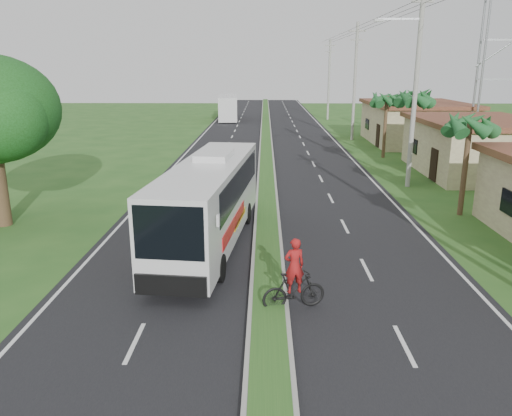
{
  "coord_description": "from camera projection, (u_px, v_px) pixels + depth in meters",
  "views": [
    {
      "loc": [
        -0.14,
        -11.48,
        6.94
      ],
      "look_at": [
        -0.45,
        6.67,
        1.8
      ],
      "focal_mm": 35.0,
      "sensor_mm": 36.0,
      "label": 1
    }
  ],
  "objects": [
    {
      "name": "ground",
      "position": [
        269.0,
        345.0,
        12.93
      ],
      "size": [
        180.0,
        180.0,
        0.0
      ],
      "primitive_type": "plane",
      "color": "#27531E",
      "rests_on": "ground"
    },
    {
      "name": "road_asphalt",
      "position": [
        267.0,
        179.0,
        32.17
      ],
      "size": [
        14.0,
        160.0,
        0.02
      ],
      "primitive_type": "cube",
      "color": "black",
      "rests_on": "ground"
    },
    {
      "name": "median_strip",
      "position": [
        267.0,
        177.0,
        32.14
      ],
      "size": [
        1.2,
        160.0,
        0.18
      ],
      "color": "gray",
      "rests_on": "ground"
    },
    {
      "name": "lane_edge_left",
      "position": [
        163.0,
        178.0,
        32.28
      ],
      "size": [
        0.12,
        160.0,
        0.01
      ],
      "primitive_type": "cube",
      "color": "silver",
      "rests_on": "ground"
    },
    {
      "name": "lane_edge_right",
      "position": [
        371.0,
        179.0,
        32.06
      ],
      "size": [
        0.12,
        160.0,
        0.01
      ],
      "primitive_type": "cube",
      "color": "silver",
      "rests_on": "ground"
    },
    {
      "name": "shop_mid",
      "position": [
        476.0,
        146.0,
        33.36
      ],
      "size": [
        7.6,
        10.6,
        3.67
      ],
      "color": "tan",
      "rests_on": "ground"
    },
    {
      "name": "shop_far",
      "position": [
        415.0,
        122.0,
        46.81
      ],
      "size": [
        8.6,
        11.6,
        3.82
      ],
      "color": "tan",
      "rests_on": "ground"
    },
    {
      "name": "palm_verge_b",
      "position": [
        470.0,
        125.0,
        23.13
      ],
      "size": [
        2.4,
        2.4,
        5.05
      ],
      "color": "#473321",
      "rests_on": "ground"
    },
    {
      "name": "palm_verge_c",
      "position": [
        415.0,
        99.0,
        29.67
      ],
      "size": [
        2.4,
        2.4,
        5.85
      ],
      "color": "#473321",
      "rests_on": "ground"
    },
    {
      "name": "palm_verge_d",
      "position": [
        387.0,
        99.0,
        38.48
      ],
      "size": [
        2.4,
        2.4,
        5.25
      ],
      "color": "#473321",
      "rests_on": "ground"
    },
    {
      "name": "utility_pole_b",
      "position": [
        416.0,
        80.0,
        28.4
      ],
      "size": [
        3.2,
        0.28,
        12.0
      ],
      "color": "gray",
      "rests_on": "ground"
    },
    {
      "name": "utility_pole_c",
      "position": [
        355.0,
        81.0,
        47.8
      ],
      "size": [
        1.6,
        0.28,
        11.0
      ],
      "color": "gray",
      "rests_on": "ground"
    },
    {
      "name": "utility_pole_d",
      "position": [
        329.0,
        79.0,
        67.11
      ],
      "size": [
        1.6,
        0.28,
        10.5
      ],
      "color": "gray",
      "rests_on": "ground"
    },
    {
      "name": "coach_bus_main",
      "position": [
        210.0,
        197.0,
        19.74
      ],
      "size": [
        3.46,
        11.33,
        3.6
      ],
      "rotation": [
        0.0,
        0.0,
        -0.1
      ],
      "color": "silver",
      "rests_on": "ground"
    },
    {
      "name": "coach_bus_far",
      "position": [
        228.0,
        106.0,
        68.12
      ],
      "size": [
        3.12,
        11.07,
        3.19
      ],
      "rotation": [
        0.0,
        0.0,
        0.07
      ],
      "color": "silver",
      "rests_on": "ground"
    },
    {
      "name": "motorcyclist",
      "position": [
        294.0,
        285.0,
        14.63
      ],
      "size": [
        2.0,
        1.04,
        2.22
      ],
      "rotation": [
        0.0,
        0.0,
        0.27
      ],
      "color": "black",
      "rests_on": "ground"
    }
  ]
}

